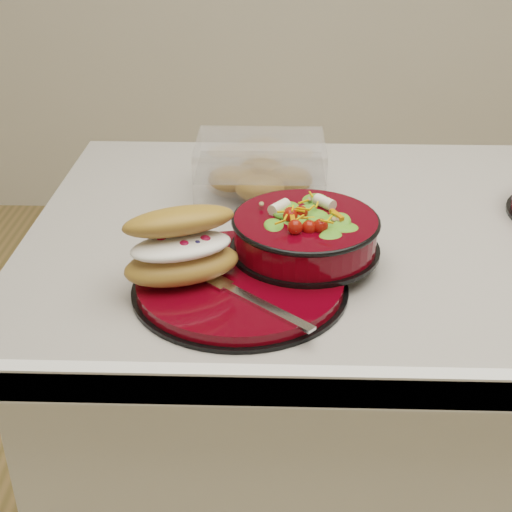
{
  "coord_description": "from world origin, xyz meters",
  "views": [
    {
      "loc": [
        -0.25,
        -0.98,
        1.38
      ],
      "look_at": [
        -0.27,
        -0.17,
        0.94
      ],
      "focal_mm": 50.0,
      "sensor_mm": 36.0,
      "label": 1
    }
  ],
  "objects_px": {
    "salad_bowl": "(305,229)",
    "pastry_box": "(260,171)",
    "dinner_plate": "(241,284)",
    "fork": "(251,298)",
    "croissant": "(182,246)",
    "island_counter": "(408,447)"
  },
  "relations": [
    {
      "from": "dinner_plate",
      "to": "fork",
      "type": "xyz_separation_m",
      "value": [
        0.01,
        -0.05,
        0.01
      ]
    },
    {
      "from": "island_counter",
      "to": "croissant",
      "type": "xyz_separation_m",
      "value": [
        -0.36,
        -0.19,
        0.51
      ]
    },
    {
      "from": "dinner_plate",
      "to": "croissant",
      "type": "distance_m",
      "value": 0.09
    },
    {
      "from": "island_counter",
      "to": "fork",
      "type": "height_order",
      "value": "fork"
    },
    {
      "from": "croissant",
      "to": "pastry_box",
      "type": "xyz_separation_m",
      "value": [
        0.09,
        0.3,
        -0.02
      ]
    },
    {
      "from": "salad_bowl",
      "to": "dinner_plate",
      "type": "bearing_deg",
      "value": -138.44
    },
    {
      "from": "island_counter",
      "to": "fork",
      "type": "relative_size",
      "value": 8.41
    },
    {
      "from": "pastry_box",
      "to": "fork",
      "type": "bearing_deg",
      "value": -90.77
    },
    {
      "from": "pastry_box",
      "to": "croissant",
      "type": "bearing_deg",
      "value": -106.98
    },
    {
      "from": "island_counter",
      "to": "pastry_box",
      "type": "relative_size",
      "value": 5.96
    },
    {
      "from": "dinner_plate",
      "to": "salad_bowl",
      "type": "relative_size",
      "value": 1.36
    },
    {
      "from": "island_counter",
      "to": "salad_bowl",
      "type": "distance_m",
      "value": 0.55
    },
    {
      "from": "croissant",
      "to": "fork",
      "type": "relative_size",
      "value": 1.14
    },
    {
      "from": "dinner_plate",
      "to": "croissant",
      "type": "xyz_separation_m",
      "value": [
        -0.07,
        0.0,
        0.05
      ]
    },
    {
      "from": "salad_bowl",
      "to": "pastry_box",
      "type": "relative_size",
      "value": 0.98
    },
    {
      "from": "island_counter",
      "to": "croissant",
      "type": "relative_size",
      "value": 7.38
    },
    {
      "from": "pastry_box",
      "to": "dinner_plate",
      "type": "bearing_deg",
      "value": -93.62
    },
    {
      "from": "salad_bowl",
      "to": "fork",
      "type": "distance_m",
      "value": 0.15
    },
    {
      "from": "island_counter",
      "to": "pastry_box",
      "type": "bearing_deg",
      "value": 157.44
    },
    {
      "from": "croissant",
      "to": "fork",
      "type": "height_order",
      "value": "croissant"
    },
    {
      "from": "dinner_plate",
      "to": "pastry_box",
      "type": "xyz_separation_m",
      "value": [
        0.02,
        0.31,
        0.03
      ]
    },
    {
      "from": "dinner_plate",
      "to": "salad_bowl",
      "type": "xyz_separation_m",
      "value": [
        0.08,
        0.07,
        0.04
      ]
    }
  ]
}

